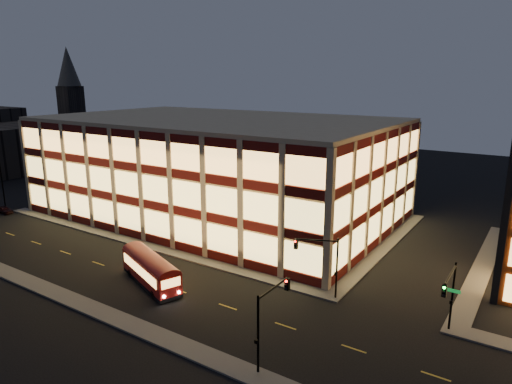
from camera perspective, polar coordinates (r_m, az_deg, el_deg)
The scene contains 15 objects.
ground at distance 56.47m, azimuth -13.02°, elevation -7.16°, with size 200.00×200.00×0.00m, color black.
sidewalk_office_south at distance 59.16m, azimuth -14.36°, elevation -6.17°, with size 54.00×2.00×0.15m, color #514F4C.
sidewalk_office_east at distance 58.68m, azimuth 15.86°, elevation -6.44°, with size 2.00×30.00×0.15m, color #514F4C.
sidewalk_tower_west at distance 56.73m, azimuth 26.57°, elevation -8.16°, with size 2.00×30.00×0.15m, color #514F4C.
sidewalk_near at distance 49.22m, azimuth -24.18°, elevation -11.26°, with size 100.00×2.00×0.15m, color #514F4C.
office_building at distance 68.44m, azimuth -4.84°, elevation 3.20°, with size 50.45×30.45×14.50m.
bg_building_a at distance 115.20m, azimuth -28.37°, elevation 4.86°, with size 18.00×28.00×10.00m, color #2D2621.
church_tower at distance 133.03m, azimuth -21.92°, elevation 8.29°, with size 5.00×5.00×18.00m, color #2D2621.
church_spire at distance 132.60m, azimuth -22.48°, elevation 14.30°, with size 6.00×6.00×10.00m, color #4C473F.
traffic_signal_far at distance 42.80m, azimuth 8.22°, elevation -8.02°, with size 3.79×1.87×6.00m.
traffic_signal_right at distance 39.06m, azimuth 23.09°, elevation -11.31°, with size 1.20×4.37×6.00m.
traffic_signal_near at distance 33.22m, azimuth 1.69°, elevation -14.68°, with size 0.32×4.45×6.00m.
street_lamp_a at distance 82.74m, azimuth -29.39°, elevation 2.06°, with size 0.44×1.22×9.02m.
trolley_bus at distance 47.05m, azimuth -13.03°, elevation -9.26°, with size 9.55×5.57×3.16m.
parked_car_0 at distance 79.45m, azimuth -28.96°, elevation -1.98°, with size 1.30×3.23×1.10m, color black.
Camera 1 is at (38.70, -35.87, 20.10)m, focal length 32.00 mm.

